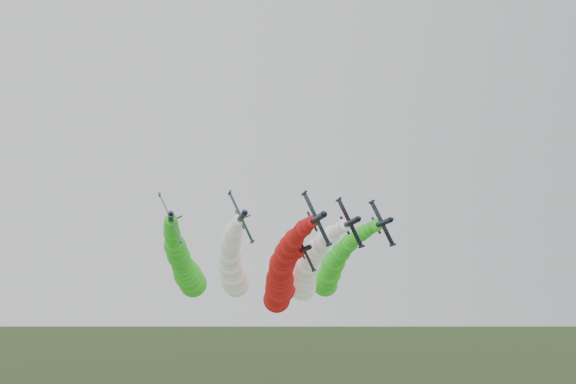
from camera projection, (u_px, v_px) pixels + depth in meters
The scene contains 6 objects.
jet_lead at pixel (282, 273), 140.98m from camera, with size 13.78×78.57×17.58m.
jet_inner_left at pixel (233, 269), 145.33m from camera, with size 13.01×77.80×16.81m.
jet_inner_right at pixel (307, 273), 149.52m from camera, with size 13.50×78.29×17.30m.
jet_outer_left at pixel (186, 269), 149.96m from camera, with size 13.47×78.26×17.27m.
jet_outer_right at pixel (332, 270), 158.42m from camera, with size 13.42×78.21×17.22m.
jet_trail at pixel (278, 287), 162.70m from camera, with size 13.82×78.61×17.62m.
Camera 1 is at (-13.70, -99.05, 30.22)m, focal length 35.00 mm.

